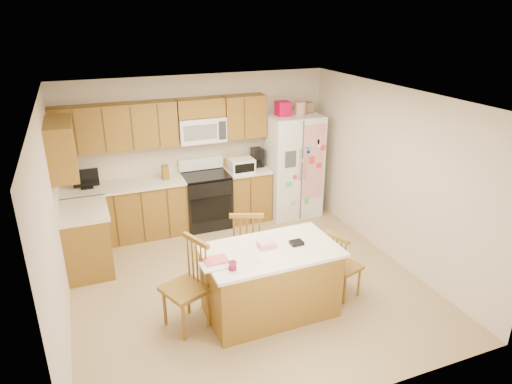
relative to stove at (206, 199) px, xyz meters
name	(u,v)px	position (x,y,z in m)	size (l,w,h in m)	color
ground	(246,282)	(0.00, -1.94, -0.47)	(4.50, 4.50, 0.00)	#A98752
room_shell	(245,183)	(0.00, -1.94, 0.97)	(4.60, 4.60, 2.52)	beige
cabinetry	(147,185)	(-0.98, -0.15, 0.44)	(3.36, 1.56, 2.15)	brown
stove	(206,199)	(0.00, 0.00, 0.00)	(0.76, 0.65, 1.13)	black
refrigerator	(292,164)	(1.57, -0.06, 0.45)	(0.90, 0.79, 2.04)	white
island	(270,281)	(0.04, -2.65, -0.04)	(1.67, 0.95, 0.96)	brown
windsor_chair_left	(187,287)	(-0.95, -2.54, 0.04)	(0.59, 0.60, 1.09)	brown
windsor_chair_back	(247,247)	(0.03, -1.88, 0.03)	(0.58, 0.57, 1.06)	brown
windsor_chair_right	(342,266)	(1.03, -2.67, -0.04)	(0.47, 0.49, 0.91)	brown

